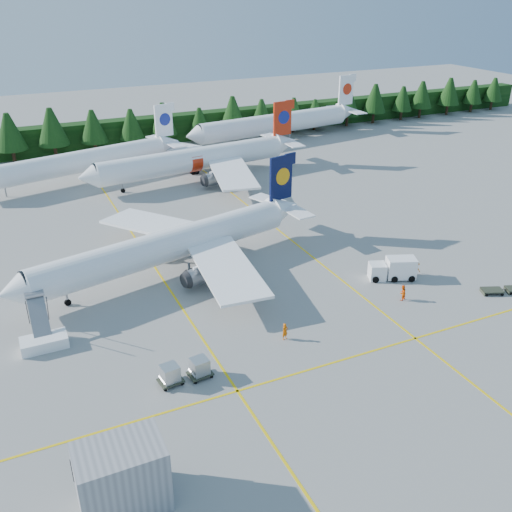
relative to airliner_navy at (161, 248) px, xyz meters
name	(u,v)px	position (x,y,z in m)	size (l,w,h in m)	color
ground	(335,323)	(13.53, -18.91, -3.56)	(320.00, 320.00, 0.00)	#989893
taxi_stripe_a	(157,271)	(-0.47, 1.09, -3.55)	(0.25, 120.00, 0.01)	yellow
taxi_stripe_b	(295,243)	(19.53, 1.09, -3.55)	(0.25, 120.00, 0.01)	yellow
taxi_stripe_cross	(367,353)	(13.53, -24.91, -3.55)	(80.00, 0.25, 0.01)	yellow
treeline_hedge	(140,131)	(13.53, 63.09, -0.56)	(220.00, 4.00, 6.00)	black
terminal_building	(122,477)	(-12.47, -32.91, -0.96)	(6.00, 4.00, 5.20)	#94969C
airliner_navy	(161,248)	(0.00, 0.00, 0.00)	(40.00, 32.53, 11.83)	white
airliner_red	(190,161)	(15.32, 34.12, 0.17)	(42.55, 34.83, 12.39)	white
airliner_far_left	(70,163)	(-4.67, 41.72, 0.13)	(39.75, 12.91, 11.77)	white
airliner_far_right	(270,124)	(40.85, 52.92, 0.55)	(44.91, 9.98, 13.09)	white
airstairs	(43,338)	(-15.39, -10.18, -2.67)	(4.53, 6.15, 4.07)	white
service_truck	(393,269)	(25.41, -13.06, -2.21)	(5.98, 3.97, 2.72)	white
uld_pair	(185,371)	(-4.21, -21.49, -2.43)	(5.14, 2.07, 1.67)	#333829
crew_a	(285,331)	(7.23, -19.34, -2.64)	(0.67, 0.44, 1.84)	#E96004
crew_b	(402,293)	(23.19, -17.91, -2.61)	(0.92, 0.72, 1.90)	#FF5305
crew_c	(417,268)	(28.79, -13.55, -2.70)	(0.71, 0.48, 1.72)	#FF6D05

